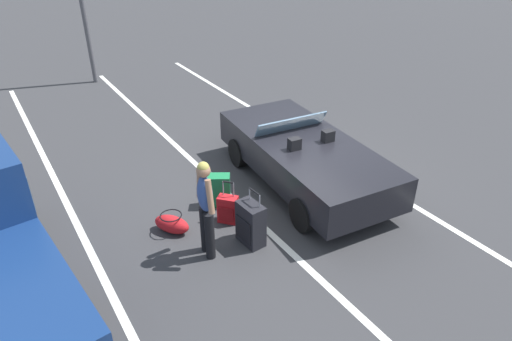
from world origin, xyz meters
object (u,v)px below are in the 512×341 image
Objects in this scene: suitcase_medium_bright at (219,190)px; traveler_person at (206,205)px; duffel_bag at (172,224)px; convertible_car at (299,153)px; suitcase_large_black at (251,224)px; suitcase_small_carryon at (228,209)px.

suitcase_medium_bright is 0.38× the size of traveler_person.
suitcase_medium_bright reaches higher than duffel_bag.
suitcase_large_black is (-1.23, 1.89, -0.22)m from convertible_car.
convertible_car is at bearing -151.19° from suitcase_large_black.
convertible_car is 6.90× the size of suitcase_medium_bright.
duffel_bag is (-0.28, 2.85, -0.43)m from convertible_car.
suitcase_small_carryon is at bearing 110.72° from convertible_car.
duffel_bag is at bearing -56.75° from suitcase_small_carryon.
suitcase_medium_bright is at bearing -75.05° from duffel_bag.
suitcase_large_black is 1.25m from suitcase_medium_bright.
suitcase_large_black is 0.91m from traveler_person.
duffel_bag is at bearing 100.74° from convertible_car.
suitcase_medium_bright is 1.51m from traveler_person.
convertible_car is 2.59× the size of traveler_person.
convertible_car is 2.90m from duffel_bag.
suitcase_small_carryon is (0.70, 0.02, -0.12)m from suitcase_large_black.
suitcase_medium_bright is at bearing -99.00° from suitcase_large_black.
convertible_car is at bearing 28.61° from traveler_person.
convertible_car is at bearing -84.48° from duffel_bag.
suitcase_large_black is at bearing 128.43° from convertible_car.
duffel_bag is (0.25, 0.95, -0.09)m from suitcase_small_carryon.
suitcase_small_carryon reaches higher than duffel_bag.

